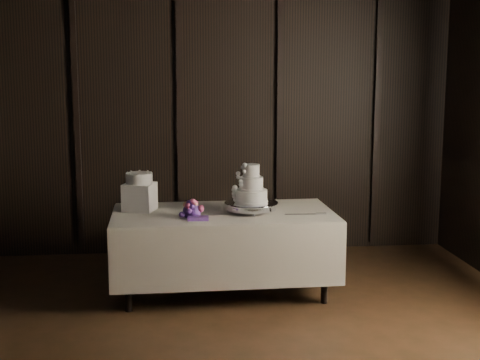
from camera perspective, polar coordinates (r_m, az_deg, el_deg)
name	(u,v)px	position (r m, az deg, el deg)	size (l,w,h in m)	color
room	(188,163)	(3.86, -4.46, 1.46)	(6.08, 7.08, 3.08)	black
display_table	(224,249)	(6.11, -1.41, -5.89)	(2.01, 1.07, 0.76)	beige
cake_stand	(251,207)	(6.01, 0.96, -2.34)	(0.48, 0.48, 0.09)	silver
wedding_cake	(249,188)	(5.96, 0.74, -0.66)	(0.33, 0.29, 0.35)	white
bouquet	(192,210)	(5.82, -4.14, -2.57)	(0.29, 0.39, 0.19)	#D14C78
box_pedestal	(140,197)	(6.13, -8.56, -1.44)	(0.26, 0.26, 0.25)	white
small_cake	(139,178)	(6.10, -8.60, 0.16)	(0.24, 0.24, 0.10)	white
cake_knife	(300,214)	(5.92, 5.18, -2.94)	(0.37, 0.02, 0.01)	silver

